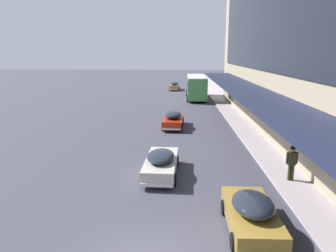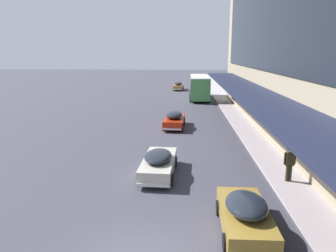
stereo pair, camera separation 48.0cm
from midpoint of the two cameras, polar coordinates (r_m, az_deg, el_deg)
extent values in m
cube|color=#48924C|center=(48.22, 4.66, 6.82)|extent=(2.73, 9.47, 2.91)
cube|color=black|center=(48.19, 4.67, 7.23)|extent=(2.76, 8.72, 1.28)
cube|color=silver|center=(48.09, 4.69, 8.60)|extent=(2.62, 9.47, 0.12)
cube|color=black|center=(52.85, 4.49, 8.65)|extent=(1.30, 0.08, 0.36)
cylinder|color=black|center=(51.52, 3.05, 5.76)|extent=(0.26, 1.00, 1.00)
cylinder|color=black|center=(51.62, 5.94, 5.72)|extent=(0.26, 1.00, 1.00)
cylinder|color=black|center=(45.44, 3.13, 4.82)|extent=(0.26, 1.00, 1.00)
cylinder|color=black|center=(45.55, 6.41, 4.78)|extent=(0.26, 1.00, 1.00)
cube|color=#A06E36|center=(60.04, 0.92, 6.85)|extent=(1.83, 4.67, 0.73)
ellipsoid|color=#1E232D|center=(59.75, 0.91, 7.43)|extent=(1.54, 2.59, 0.58)
cube|color=silver|center=(62.39, 1.05, 6.88)|extent=(1.53, 0.19, 0.14)
cube|color=silver|center=(57.73, 0.78, 6.40)|extent=(1.53, 0.19, 0.14)
sphere|color=silver|center=(62.36, 0.64, 7.12)|extent=(0.18, 0.18, 0.18)
sphere|color=silver|center=(62.31, 1.46, 7.11)|extent=(0.18, 0.18, 0.18)
cylinder|color=black|center=(61.53, 0.24, 6.75)|extent=(0.17, 0.65, 0.64)
cylinder|color=black|center=(61.44, 1.75, 6.73)|extent=(0.17, 0.65, 0.64)
cylinder|color=black|center=(58.70, 0.05, 6.46)|extent=(0.17, 0.65, 0.64)
cylinder|color=black|center=(58.61, 1.63, 6.44)|extent=(0.17, 0.65, 0.64)
cube|color=beige|center=(18.48, -1.95, -6.79)|extent=(1.93, 4.68, 0.73)
ellipsoid|color=#1E232D|center=(18.07, -2.05, -5.26)|extent=(1.62, 2.60, 0.50)
cube|color=silver|center=(20.76, -1.23, -5.19)|extent=(1.61, 0.20, 0.14)
cube|color=silver|center=(16.38, -2.87, -10.25)|extent=(1.61, 0.20, 0.14)
sphere|color=silver|center=(20.70, -2.53, -4.48)|extent=(0.18, 0.18, 0.18)
sphere|color=silver|center=(20.61, 0.05, -4.55)|extent=(0.18, 0.18, 0.18)
cylinder|color=black|center=(20.00, -3.92, -6.07)|extent=(0.17, 0.65, 0.64)
cylinder|color=black|center=(19.84, 0.96, -6.21)|extent=(0.17, 0.65, 0.64)
cylinder|color=black|center=(17.37, -5.29, -9.09)|extent=(0.17, 0.65, 0.64)
cylinder|color=black|center=(17.17, 0.37, -9.30)|extent=(0.17, 0.65, 0.64)
cube|color=#B3270F|center=(29.96, 0.45, 0.84)|extent=(1.94, 4.53, 0.72)
ellipsoid|color=#1E232D|center=(29.61, 0.42, 1.97)|extent=(1.62, 2.53, 0.63)
cube|color=silver|center=(32.22, 0.77, 1.31)|extent=(1.60, 0.21, 0.14)
cube|color=silver|center=(27.79, 0.09, -0.55)|extent=(1.60, 0.21, 0.14)
sphere|color=silver|center=(32.17, -0.06, 1.76)|extent=(0.18, 0.18, 0.18)
sphere|color=silver|center=(32.11, 1.59, 1.73)|extent=(0.18, 0.18, 0.18)
cylinder|color=black|center=(31.42, -0.88, 0.92)|extent=(0.18, 0.65, 0.64)
cylinder|color=black|center=(31.30, 2.18, 0.87)|extent=(0.18, 0.65, 0.64)
cylinder|color=black|center=(28.75, -1.43, -0.20)|extent=(0.18, 0.65, 0.64)
cylinder|color=black|center=(28.62, 1.92, -0.27)|extent=(0.18, 0.65, 0.64)
cube|color=olive|center=(13.37, 13.20, -15.19)|extent=(1.80, 4.20, 0.71)
ellipsoid|color=#1E232D|center=(12.90, 13.53, -13.04)|extent=(1.57, 2.32, 0.66)
cube|color=silver|center=(15.35, 11.63, -12.15)|extent=(1.67, 0.14, 0.14)
sphere|color=silver|center=(15.14, 9.85, -11.37)|extent=(0.18, 0.18, 0.18)
sphere|color=silver|center=(15.31, 13.51, -11.27)|extent=(0.18, 0.18, 0.18)
cylinder|color=black|center=(14.50, 8.64, -13.81)|extent=(0.15, 0.64, 0.64)
cylinder|color=black|center=(14.80, 15.62, -13.58)|extent=(0.15, 0.64, 0.64)
cylinder|color=black|center=(12.25, 10.07, -19.22)|extent=(0.15, 0.64, 0.64)
cylinder|color=black|center=(12.61, 18.45, -18.72)|extent=(0.15, 0.64, 0.64)
cylinder|color=#2C2D19|center=(18.51, 20.14, -7.60)|extent=(0.16, 0.16, 0.85)
cylinder|color=#2C2D19|center=(18.46, 19.67, -7.62)|extent=(0.16, 0.16, 0.85)
cube|color=#2C2D19|center=(18.24, 20.09, -5.32)|extent=(0.41, 0.25, 0.70)
cylinder|color=#2C2D19|center=(18.32, 20.86, -5.19)|extent=(0.10, 0.10, 0.63)
cylinder|color=#2C2D19|center=(18.14, 19.32, -5.24)|extent=(0.10, 0.10, 0.63)
sphere|color=tan|center=(18.11, 20.20, -3.94)|extent=(0.22, 0.22, 0.22)
cylinder|color=black|center=(18.09, 20.22, -3.71)|extent=(0.33, 0.33, 0.02)
cylinder|color=black|center=(18.07, 20.23, -3.52)|extent=(0.21, 0.21, 0.12)
camera|label=1|loc=(0.24, -90.55, -0.12)|focal=35.00mm
camera|label=2|loc=(0.24, 89.45, 0.12)|focal=35.00mm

